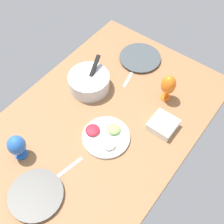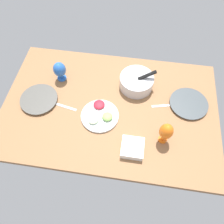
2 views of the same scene
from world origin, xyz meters
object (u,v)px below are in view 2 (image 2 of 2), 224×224
Objects in this scene: hurricane_glass_orange at (166,132)px; square_bowl_white at (132,148)px; dinner_plate_left at (39,99)px; dinner_plate_right at (189,104)px; mixing_bowl at (137,82)px; fruit_platter at (100,115)px; hurricane_glass_blue at (60,70)px.

hurricane_glass_orange is 24.02cm from square_bowl_white.
dinner_plate_left is 112.67cm from dinner_plate_right.
fruit_platter is (-23.24, -31.47, -4.08)cm from mixing_bowl.
dinner_plate_right is at bearing 60.04° from hurricane_glass_orange.
mixing_bowl is at bearing 164.08° from dinner_plate_right.
fruit_platter is 33.86cm from square_bowl_white.
square_bowl_white reaches higher than dinner_plate_left.
dinner_plate_right is 66.86cm from fruit_platter.
hurricane_glass_orange is at bearing 26.99° from square_bowl_white.
dinner_plate_left is at bearing -161.04° from mixing_bowl.
dinner_plate_right is 1.06× the size of mixing_bowl.
fruit_platter is (-63.83, -19.89, 0.45)cm from dinner_plate_right.
fruit_platter is at bearing 165.27° from hurricane_glass_orange.
hurricane_glass_blue is 92.42cm from hurricane_glass_orange.
dinner_plate_left is at bearing 158.53° from square_bowl_white.
fruit_platter is 1.41× the size of hurricane_glass_orange.
fruit_platter is at bearing 139.35° from square_bowl_white.
mixing_bowl is 1.84× the size of square_bowl_white.
square_bowl_white is at bearing -132.31° from dinner_plate_right.
hurricane_glass_blue is 81.74cm from square_bowl_white.
hurricane_glass_orange is (93.56, -18.92, 10.92)cm from dinner_plate_left.
dinner_plate_left is 1.92× the size of square_bowl_white.
hurricane_glass_orange reaches higher than dinner_plate_left.
square_bowl_white is at bearing -40.65° from fruit_platter.
mixing_bowl is 1.39× the size of hurricane_glass_orange.
dinner_plate_left is 1.03× the size of fruit_platter.
hurricane_glass_blue is (-100.48, 10.49, 9.00)cm from dinner_plate_right.
dinner_plate_left is at bearing 168.57° from hurricane_glass_orange.
dinner_plate_right is 56.73cm from square_bowl_white.
mixing_bowl is 60.07cm from hurricane_glass_blue.
hurricane_glass_blue reaches higher than fruit_platter.
dinner_plate_left is 27.52cm from hurricane_glass_blue.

